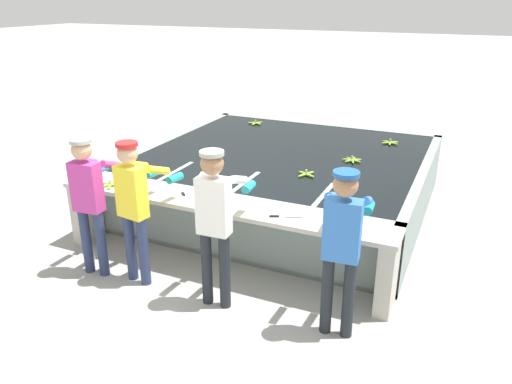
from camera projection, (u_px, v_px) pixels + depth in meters
The scene contains 16 objects.
ground_plane at pixel (209, 279), 5.62m from camera, with size 80.00×80.00×0.00m, color #999993.
wash_tank at pixel (285, 179), 7.44m from camera, with size 4.02×3.78×0.84m.
work_ledge at pixel (217, 224), 5.60m from camera, with size 4.02×0.45×0.84m.
worker_0 at pixel (90, 195), 5.43m from camera, with size 0.44×0.73×1.59m.
worker_1 at pixel (135, 200), 5.26m from camera, with size 0.47×0.74×1.61m.
worker_2 at pixel (215, 214), 4.83m from camera, with size 0.43×0.73×1.65m.
worker_3 at pixel (342, 239), 4.40m from camera, with size 0.44×0.73×1.62m.
banana_bunch_floating_0 at pixel (345, 179), 6.17m from camera, with size 0.28×0.28×0.08m.
banana_bunch_floating_1 at pixel (151, 171), 6.45m from camera, with size 0.27×0.27×0.08m.
banana_bunch_floating_2 at pixel (390, 143), 7.70m from camera, with size 0.27×0.28×0.08m.
banana_bunch_floating_3 at pixel (255, 123), 8.86m from camera, with size 0.28×0.27×0.08m.
banana_bunch_floating_4 at pixel (352, 160), 6.89m from camera, with size 0.28×0.28×0.08m.
banana_bunch_floating_5 at pixel (306, 174), 6.35m from camera, with size 0.27×0.27×0.08m.
banana_bunch_ledge_0 at pixel (110, 185), 5.99m from camera, with size 0.28×0.26×0.08m.
knife_0 at pixel (281, 216), 5.16m from camera, with size 0.33×0.17×0.02m.
knife_1 at pixel (185, 196), 5.67m from camera, with size 0.27×0.27×0.02m.
Camera 1 is at (2.49, -4.21, 2.99)m, focal length 35.00 mm.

